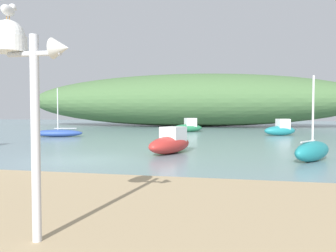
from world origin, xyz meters
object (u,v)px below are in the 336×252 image
seagull_on_radar (9,10)px  motorboat_far_right (171,143)px  sailboat_by_sandbar (58,133)px  mast_structure (19,61)px  motorboat_near_shore (281,129)px  motorboat_outer_mooring (188,127)px  sailboat_far_left (312,151)px

seagull_on_radar → motorboat_far_right: (-0.19, 11.48, -2.81)m
seagull_on_radar → sailboat_by_sandbar: size_ratio=0.09×
sailboat_by_sandbar → mast_structure: bearing=-61.4°
motorboat_far_right → motorboat_near_shore: 14.64m
seagull_on_radar → sailboat_by_sandbar: 22.61m
seagull_on_radar → motorboat_outer_mooring: seagull_on_radar is taller
seagull_on_radar → sailboat_far_left: 12.00m
motorboat_outer_mooring → mast_structure: bearing=-85.7°
seagull_on_radar → motorboat_outer_mooring: (-1.93, 27.92, -2.81)m
sailboat_far_left → sailboat_by_sandbar: 18.94m
motorboat_far_right → motorboat_near_shore: (6.19, 13.27, 0.02)m
sailboat_far_left → seagull_on_radar: bearing=-119.4°
mast_structure → motorboat_near_shore: (5.84, 24.77, -2.11)m
sailboat_by_sandbar → sailboat_far_left: bearing=-30.4°
motorboat_far_right → seagull_on_radar: bearing=-89.0°
motorboat_outer_mooring → seagull_on_radar: bearing=-86.0°
motorboat_far_right → sailboat_far_left: bearing=-12.7°
motorboat_outer_mooring → sailboat_far_left: (7.64, -17.77, -0.08)m
motorboat_near_shore → motorboat_far_right: bearing=-115.0°
sailboat_far_left → motorboat_far_right: bearing=167.3°
mast_structure → sailboat_far_left: 11.79m
seagull_on_radar → motorboat_far_right: size_ratio=0.11×
seagull_on_radar → sailboat_far_left: seagull_on_radar is taller
motorboat_near_shore → sailboat_far_left: bearing=-91.1°
motorboat_outer_mooring → motorboat_far_right: size_ratio=0.92×
motorboat_far_right → sailboat_far_left: (5.90, -1.33, -0.08)m
seagull_on_radar → motorboat_far_right: seagull_on_radar is taller
sailboat_far_left → sailboat_by_sandbar: size_ratio=0.87×
mast_structure → seagull_on_radar: 0.71m
motorboat_outer_mooring → sailboat_far_left: sailboat_far_left is taller
seagull_on_radar → motorboat_outer_mooring: 28.13m
mast_structure → motorboat_far_right: size_ratio=0.91×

